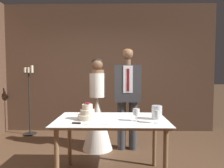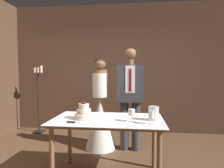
{
  "view_description": "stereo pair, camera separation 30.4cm",
  "coord_description": "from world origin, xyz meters",
  "px_view_note": "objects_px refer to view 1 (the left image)",
  "views": [
    {
      "loc": [
        0.2,
        -2.41,
        1.39
      ],
      "look_at": [
        0.15,
        0.63,
        1.2
      ],
      "focal_mm": 32.0,
      "sensor_mm": 36.0,
      "label": 1
    },
    {
      "loc": [
        0.5,
        -2.39,
        1.39
      ],
      "look_at": [
        0.15,
        0.63,
        1.2
      ],
      "focal_mm": 32.0,
      "sensor_mm": 36.0,
      "label": 2
    }
  ],
  "objects_px": {
    "cake_table": "(111,125)",
    "cake_knife": "(83,124)",
    "wine_glass_near": "(157,114)",
    "hurricane_candle": "(157,113)",
    "bride": "(98,116)",
    "tiered_cake": "(87,114)",
    "groom": "(127,94)",
    "candle_stand": "(29,100)",
    "wine_glass_middle": "(136,112)"
  },
  "relations": [
    {
      "from": "hurricane_candle",
      "to": "wine_glass_middle",
      "type": "bearing_deg",
      "value": -160.36
    },
    {
      "from": "wine_glass_near",
      "to": "hurricane_candle",
      "type": "bearing_deg",
      "value": 77.39
    },
    {
      "from": "tiered_cake",
      "to": "wine_glass_middle",
      "type": "relative_size",
      "value": 1.58
    },
    {
      "from": "tiered_cake",
      "to": "groom",
      "type": "bearing_deg",
      "value": 60.19
    },
    {
      "from": "bride",
      "to": "groom",
      "type": "distance_m",
      "value": 0.67
    },
    {
      "from": "wine_glass_middle",
      "to": "hurricane_candle",
      "type": "relative_size",
      "value": 0.88
    },
    {
      "from": "wine_glass_middle",
      "to": "hurricane_candle",
      "type": "bearing_deg",
      "value": 19.64
    },
    {
      "from": "tiered_cake",
      "to": "wine_glass_middle",
      "type": "height_order",
      "value": "tiered_cake"
    },
    {
      "from": "hurricane_candle",
      "to": "bride",
      "type": "height_order",
      "value": "bride"
    },
    {
      "from": "cake_knife",
      "to": "bride",
      "type": "xyz_separation_m",
      "value": [
        0.06,
        1.23,
        -0.19
      ]
    },
    {
      "from": "cake_knife",
      "to": "tiered_cake",
      "type": "bearing_deg",
      "value": 91.98
    },
    {
      "from": "hurricane_candle",
      "to": "candle_stand",
      "type": "distance_m",
      "value": 3.01
    },
    {
      "from": "bride",
      "to": "groom",
      "type": "bearing_deg",
      "value": -0.07
    },
    {
      "from": "tiered_cake",
      "to": "groom",
      "type": "xyz_separation_m",
      "value": [
        0.57,
        1.0,
        0.15
      ]
    },
    {
      "from": "wine_glass_near",
      "to": "bride",
      "type": "xyz_separation_m",
      "value": [
        -0.81,
        1.17,
        -0.29
      ]
    },
    {
      "from": "cake_table",
      "to": "hurricane_candle",
      "type": "xyz_separation_m",
      "value": [
        0.59,
        -0.01,
        0.17
      ]
    },
    {
      "from": "candle_stand",
      "to": "groom",
      "type": "bearing_deg",
      "value": -20.92
    },
    {
      "from": "bride",
      "to": "groom",
      "type": "xyz_separation_m",
      "value": [
        0.53,
        -0.0,
        0.41
      ]
    },
    {
      "from": "wine_glass_near",
      "to": "groom",
      "type": "relative_size",
      "value": 0.09
    },
    {
      "from": "cake_table",
      "to": "cake_knife",
      "type": "height_order",
      "value": "cake_knife"
    },
    {
      "from": "tiered_cake",
      "to": "bride",
      "type": "distance_m",
      "value": 1.04
    },
    {
      "from": "cake_table",
      "to": "cake_knife",
      "type": "relative_size",
      "value": 3.38
    },
    {
      "from": "wine_glass_middle",
      "to": "hurricane_candle",
      "type": "distance_m",
      "value": 0.29
    },
    {
      "from": "cake_table",
      "to": "cake_knife",
      "type": "distance_m",
      "value": 0.43
    },
    {
      "from": "wine_glass_near",
      "to": "candle_stand",
      "type": "bearing_deg",
      "value": 140.29
    },
    {
      "from": "wine_glass_near",
      "to": "candle_stand",
      "type": "xyz_separation_m",
      "value": [
        -2.38,
        1.98,
        -0.11
      ]
    },
    {
      "from": "cake_table",
      "to": "wine_glass_near",
      "type": "height_order",
      "value": "wine_glass_near"
    },
    {
      "from": "tiered_cake",
      "to": "groom",
      "type": "height_order",
      "value": "groom"
    },
    {
      "from": "cake_table",
      "to": "bride",
      "type": "relative_size",
      "value": 0.88
    },
    {
      "from": "cake_knife",
      "to": "wine_glass_near",
      "type": "relative_size",
      "value": 2.71
    },
    {
      "from": "hurricane_candle",
      "to": "bride",
      "type": "relative_size",
      "value": 0.11
    },
    {
      "from": "hurricane_candle",
      "to": "bride",
      "type": "xyz_separation_m",
      "value": [
        -0.85,
        0.97,
        -0.27
      ]
    },
    {
      "from": "tiered_cake",
      "to": "hurricane_candle",
      "type": "xyz_separation_m",
      "value": [
        0.89,
        0.03,
        0.01
      ]
    },
    {
      "from": "cake_table",
      "to": "cake_knife",
      "type": "bearing_deg",
      "value": -140.55
    },
    {
      "from": "cake_table",
      "to": "cake_knife",
      "type": "xyz_separation_m",
      "value": [
        -0.33,
        -0.27,
        0.1
      ]
    },
    {
      "from": "bride",
      "to": "cake_table",
      "type": "bearing_deg",
      "value": -74.54
    },
    {
      "from": "wine_glass_near",
      "to": "bride",
      "type": "bearing_deg",
      "value": 124.55
    },
    {
      "from": "tiered_cake",
      "to": "groom",
      "type": "distance_m",
      "value": 1.16
    },
    {
      "from": "cake_knife",
      "to": "groom",
      "type": "xyz_separation_m",
      "value": [
        0.59,
        1.23,
        0.21
      ]
    },
    {
      "from": "candle_stand",
      "to": "wine_glass_middle",
      "type": "bearing_deg",
      "value": -41.1
    },
    {
      "from": "bride",
      "to": "groom",
      "type": "relative_size",
      "value": 0.91
    },
    {
      "from": "wine_glass_middle",
      "to": "groom",
      "type": "relative_size",
      "value": 0.09
    },
    {
      "from": "tiered_cake",
      "to": "wine_glass_near",
      "type": "distance_m",
      "value": 0.87
    },
    {
      "from": "wine_glass_near",
      "to": "candle_stand",
      "type": "relative_size",
      "value": 0.1
    },
    {
      "from": "cake_knife",
      "to": "hurricane_candle",
      "type": "xyz_separation_m",
      "value": [
        0.91,
        0.26,
        0.08
      ]
    },
    {
      "from": "cake_table",
      "to": "groom",
      "type": "relative_size",
      "value": 0.8
    },
    {
      "from": "hurricane_candle",
      "to": "groom",
      "type": "xyz_separation_m",
      "value": [
        -0.32,
        0.97,
        0.14
      ]
    },
    {
      "from": "hurricane_candle",
      "to": "candle_stand",
      "type": "bearing_deg",
      "value": 143.75
    },
    {
      "from": "tiered_cake",
      "to": "hurricane_candle",
      "type": "relative_size",
      "value": 1.38
    },
    {
      "from": "tiered_cake",
      "to": "candle_stand",
      "type": "bearing_deg",
      "value": 130.34
    }
  ]
}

